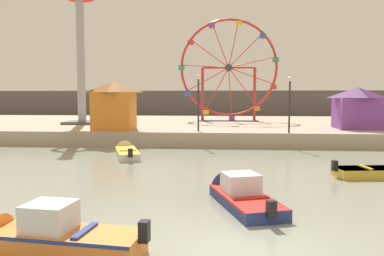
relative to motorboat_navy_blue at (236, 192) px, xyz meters
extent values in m
plane|color=gray|center=(-0.03, -4.11, -0.27)|extent=(240.00, 240.00, 0.00)
cube|color=tan|center=(-0.03, 24.01, 0.23)|extent=(110.00, 22.74, 1.01)
cube|color=#564C47|center=(-0.03, 48.91, 1.93)|extent=(140.00, 3.00, 4.40)
cube|color=gold|center=(5.96, 4.08, -0.07)|extent=(3.41, 1.70, 0.40)
cube|color=gold|center=(5.96, 4.08, 0.09)|extent=(3.38, 1.71, 0.08)
cube|color=black|center=(4.25, 3.84, 0.24)|extent=(0.23, 0.27, 0.44)
cube|color=gold|center=(5.56, 4.03, 0.16)|extent=(0.31, 1.07, 0.06)
cube|color=navy|center=(0.26, -0.79, -0.09)|extent=(2.33, 3.67, 0.36)
cube|color=#B2231E|center=(0.26, -0.79, 0.05)|extent=(2.34, 3.64, 0.08)
cone|color=navy|center=(-0.42, 1.27, -0.09)|extent=(1.49, 1.29, 1.26)
cube|color=black|center=(0.83, -2.51, 0.20)|extent=(0.29, 0.27, 0.44)
cube|color=silver|center=(0.13, -0.38, 0.39)|extent=(1.33, 1.31, 0.61)
cube|color=#B2231E|center=(0.39, -1.19, 0.12)|extent=(1.12, 0.51, 0.06)
cube|color=orange|center=(-3.75, -4.72, 0.00)|extent=(3.34, 1.47, 0.54)
cube|color=navy|center=(-3.75, -4.72, 0.23)|extent=(3.31, 1.49, 0.08)
cube|color=black|center=(-2.04, -4.91, 0.38)|extent=(0.23, 0.26, 0.44)
cube|color=silver|center=(-4.15, -4.68, 0.57)|extent=(1.06, 1.00, 0.59)
cube|color=navy|center=(-3.34, -4.77, 0.30)|extent=(0.26, 0.97, 0.06)
cube|color=silver|center=(-5.88, 8.52, -0.07)|extent=(2.27, 3.86, 0.40)
cube|color=gold|center=(-5.88, 8.52, 0.09)|extent=(2.28, 3.83, 0.08)
cone|color=silver|center=(-6.66, 10.73, -0.07)|extent=(1.33, 1.31, 1.05)
cube|color=black|center=(-5.24, 6.68, 0.24)|extent=(0.29, 0.27, 0.44)
cube|color=gold|center=(-5.73, 8.09, 0.16)|extent=(0.94, 0.46, 0.06)
torus|color=red|center=(0.02, 25.09, 5.97)|extent=(9.51, 0.24, 9.51)
cylinder|color=#38383D|center=(0.02, 25.09, 5.97)|extent=(0.70, 0.50, 0.70)
cylinder|color=red|center=(-1.85, 25.09, 7.35)|extent=(3.77, 0.08, 2.82)
cube|color=red|center=(-3.71, 25.09, 8.45)|extent=(0.56, 0.48, 0.44)
cylinder|color=red|center=(-2.30, 25.09, 6.13)|extent=(4.63, 0.08, 0.38)
cube|color=#33934C|center=(-4.61, 25.09, 6.00)|extent=(0.56, 0.48, 0.44)
cylinder|color=red|center=(-2.01, 25.09, 4.85)|extent=(4.09, 0.08, 2.32)
cube|color=#3356B7|center=(-4.04, 25.09, 3.45)|extent=(0.56, 0.48, 0.44)
cylinder|color=red|center=(-1.08, 25.09, 3.93)|extent=(2.27, 0.08, 4.12)
cube|color=yellow|center=(-2.18, 25.09, 1.61)|extent=(0.56, 0.48, 0.44)
cylinder|color=red|center=(0.19, 25.09, 3.66)|extent=(0.44, 0.08, 4.63)
cube|color=purple|center=(0.37, 25.09, 1.07)|extent=(0.56, 0.48, 0.44)
cylinder|color=red|center=(1.41, 25.09, 4.13)|extent=(2.86, 0.08, 3.74)
cube|color=orange|center=(2.81, 25.09, 2.00)|extent=(0.56, 0.48, 0.44)
cylinder|color=red|center=(2.19, 25.09, 5.18)|extent=(4.38, 0.08, 1.67)
cube|color=red|center=(4.37, 25.09, 4.10)|extent=(0.56, 0.48, 0.44)
cylinder|color=red|center=(2.28, 25.09, 6.48)|extent=(4.54, 0.08, 1.09)
cube|color=#33934C|center=(4.54, 25.09, 6.71)|extent=(0.56, 0.48, 0.44)
cylinder|color=red|center=(1.64, 25.09, 7.62)|extent=(3.32, 0.08, 3.35)
cube|color=#3356B7|center=(3.27, 25.09, 8.99)|extent=(0.56, 0.48, 0.44)
cylinder|color=red|center=(0.49, 25.09, 8.24)|extent=(1.04, 0.08, 4.55)
cube|color=yellow|center=(0.97, 25.09, 10.23)|extent=(0.56, 0.48, 0.44)
cylinder|color=red|center=(-0.81, 25.09, 8.14)|extent=(1.72, 0.08, 4.36)
cube|color=purple|center=(-1.63, 25.09, 10.03)|extent=(0.56, 0.48, 0.44)
cylinder|color=red|center=(-2.53, 25.09, 3.36)|extent=(0.28, 0.28, 5.24)
cylinder|color=red|center=(2.56, 25.09, 3.36)|extent=(0.28, 0.28, 5.24)
cylinder|color=red|center=(0.02, 25.09, 5.97)|extent=(5.10, 0.18, 0.18)
cube|color=#4C4C51|center=(0.02, 25.09, 0.78)|extent=(5.90, 1.20, 0.08)
cylinder|color=#999EA3|center=(-12.94, 20.13, 8.46)|extent=(0.70, 0.70, 15.44)
cube|color=#4C4C51|center=(-12.94, 20.13, 0.86)|extent=(2.80, 2.80, 0.24)
cube|color=purple|center=(9.52, 16.91, 1.90)|extent=(3.01, 3.05, 2.33)
pyramid|color=#462156|center=(9.52, 16.91, 3.45)|extent=(3.31, 3.35, 0.80)
cube|color=orange|center=(-8.39, 14.58, 2.11)|extent=(2.89, 2.54, 2.73)
pyramid|color=brown|center=(-8.39, 14.58, 3.85)|extent=(3.18, 2.80, 0.80)
cylinder|color=#2D2D33|center=(3.90, 13.10, 2.45)|extent=(0.12, 0.12, 3.42)
sphere|color=#F2EACC|center=(3.90, 13.10, 4.30)|extent=(0.32, 0.32, 0.32)
cylinder|color=#2D2D33|center=(-2.18, 13.73, 2.55)|extent=(0.12, 0.12, 3.61)
sphere|color=#F2EACC|center=(-2.18, 13.73, 4.49)|extent=(0.32, 0.32, 0.32)
camera|label=1|loc=(-0.43, -12.31, 3.12)|focal=35.30mm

